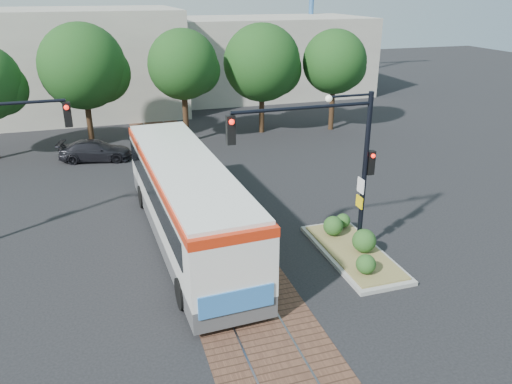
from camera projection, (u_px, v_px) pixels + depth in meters
ground at (225, 262)px, 18.63m from camera, size 120.00×120.00×0.00m
trackbed at (203, 218)px, 22.16m from camera, size 3.60×40.00×0.02m
tree_row at (177, 67)px, 31.60m from camera, size 26.40×5.60×7.67m
warehouses at (134, 60)px, 42.37m from camera, size 40.00×13.00×8.00m
city_bus at (186, 197)px, 19.60m from camera, size 3.23×12.67×3.36m
traffic_island at (353, 246)px, 19.08m from camera, size 2.20×5.20×1.13m
signal_pole_main at (335, 152)px, 17.43m from camera, size 5.49×0.46×6.00m
parked_car at (95, 150)px, 29.39m from camera, size 4.40×2.49×1.20m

